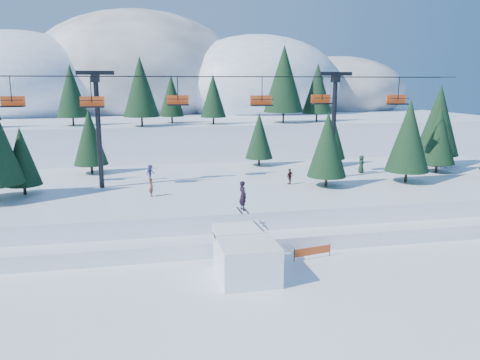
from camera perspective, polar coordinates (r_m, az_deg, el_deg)
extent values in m
plane|color=white|center=(27.86, -0.04, -13.14)|extent=(160.00, 160.00, 0.00)
cube|color=white|center=(44.32, -4.70, -1.98)|extent=(70.00, 22.00, 2.50)
cube|color=white|center=(34.99, -2.68, -6.91)|extent=(70.00, 6.00, 1.10)
cube|color=white|center=(93.32, -8.46, 6.22)|extent=(110.00, 60.00, 6.00)
ellipsoid|color=white|center=(99.46, -25.36, 10.45)|extent=(36.00, 32.40, 19.80)
ellipsoid|color=#605B59|center=(102.79, -12.38, 12.30)|extent=(44.00, 39.60, 26.40)
ellipsoid|color=white|center=(97.54, 2.15, 11.53)|extent=(34.00, 30.60, 19.72)
ellipsoid|color=#605B59|center=(109.60, 11.77, 10.64)|extent=(30.00, 27.00, 15.00)
cylinder|color=black|center=(65.04, -11.86, 7.00)|extent=(0.26, 0.26, 1.30)
cone|color=#1B3C22|center=(64.85, -12.04, 11.08)|extent=(4.82, 4.82, 7.97)
cylinder|color=black|center=(67.32, -3.26, 7.24)|extent=(0.26, 0.26, 0.98)
cone|color=#1B3C22|center=(67.14, -3.30, 10.23)|extent=(3.66, 3.66, 6.05)
cylinder|color=black|center=(69.91, 5.29, 7.61)|extent=(0.26, 0.26, 1.57)
cone|color=#1B3C22|center=(69.74, 5.38, 12.21)|extent=(5.82, 5.82, 9.63)
cylinder|color=black|center=(68.70, -19.66, 6.75)|extent=(0.26, 0.26, 1.16)
cone|color=#1B3C22|center=(68.52, -19.90, 10.19)|extent=(4.31, 4.31, 7.12)
cylinder|color=black|center=(73.03, 9.31, 7.55)|extent=(0.26, 0.26, 1.22)
cone|color=#1B3C22|center=(72.85, 9.42, 10.95)|extent=(4.52, 4.52, 7.47)
cylinder|color=black|center=(69.84, -8.28, 7.29)|extent=(0.26, 0.26, 0.97)
cone|color=#1B3C22|center=(69.66, -8.36, 10.13)|extent=(3.59, 3.59, 5.94)
cube|color=white|center=(29.00, 0.80, -9.60)|extent=(3.46, 4.28, 2.34)
cube|color=white|center=(30.28, 0.06, -6.21)|extent=(3.46, 1.50, 0.83)
imported|color=black|center=(29.43, 0.34, -1.92)|extent=(0.63, 0.79, 1.88)
cube|color=black|center=(29.63, -0.04, -3.73)|extent=(0.11, 1.65, 0.03)
cube|color=black|center=(29.71, 0.72, -3.69)|extent=(0.11, 1.65, 0.03)
cylinder|color=black|center=(43.16, -16.84, 5.61)|extent=(0.44, 0.44, 10.00)
cube|color=black|center=(42.97, -17.25, 12.38)|extent=(3.20, 0.35, 0.35)
cube|color=black|center=(42.96, -17.21, 11.78)|extent=(0.70, 0.70, 0.70)
cylinder|color=black|center=(46.62, 11.33, 6.30)|extent=(0.44, 0.44, 10.00)
cube|color=black|center=(46.44, 11.59, 12.57)|extent=(3.20, 0.35, 0.35)
cube|color=black|center=(46.43, 11.57, 12.02)|extent=(0.70, 0.70, 0.70)
cylinder|color=black|center=(42.17, -1.99, 12.50)|extent=(46.00, 0.06, 0.06)
cylinder|color=black|center=(44.54, -2.52, 12.45)|extent=(46.00, 0.06, 0.06)
cylinder|color=black|center=(45.36, -26.18, 9.89)|extent=(0.08, 0.08, 2.20)
cube|color=black|center=(45.40, -26.01, 8.07)|extent=(2.00, 0.75, 0.12)
cube|color=#E04C18|center=(45.75, -25.94, 8.66)|extent=(2.00, 0.10, 0.85)
cylinder|color=black|center=(45.04, -26.18, 8.73)|extent=(2.00, 0.06, 0.06)
cylinder|color=black|center=(41.80, -17.72, 10.47)|extent=(0.08, 0.08, 2.20)
cube|color=black|center=(41.84, -17.59, 8.48)|extent=(2.00, 0.75, 0.12)
cube|color=#E04C18|center=(42.20, -17.58, 9.12)|extent=(2.00, 0.10, 0.85)
cylinder|color=black|center=(41.47, -17.69, 9.22)|extent=(2.00, 0.06, 0.06)
cylinder|color=black|center=(44.09, -7.62, 10.94)|extent=(0.08, 0.08, 2.20)
cube|color=black|center=(44.13, -7.56, 9.06)|extent=(2.00, 0.75, 0.12)
cube|color=#E04C18|center=(44.49, -7.62, 9.66)|extent=(2.00, 0.10, 0.85)
cylinder|color=black|center=(43.76, -7.55, 9.76)|extent=(2.00, 0.06, 0.06)
cylinder|color=black|center=(42.89, 2.70, 11.01)|extent=(0.08, 0.08, 2.20)
cube|color=black|center=(42.94, 2.68, 9.08)|extent=(2.00, 0.75, 0.12)
cube|color=#E04C18|center=(43.29, 2.56, 9.70)|extent=(2.00, 0.10, 0.85)
cylinder|color=black|center=(42.57, 2.81, 9.79)|extent=(2.00, 0.06, 0.06)
cylinder|color=black|center=(47.24, 10.02, 10.91)|extent=(0.08, 0.08, 2.20)
cube|color=black|center=(47.28, 9.96, 9.16)|extent=(2.00, 0.75, 0.12)
cube|color=#E04C18|center=(47.61, 9.81, 9.72)|extent=(2.00, 0.10, 0.85)
cylinder|color=black|center=(46.93, 10.14, 9.81)|extent=(2.00, 0.06, 0.06)
cylinder|color=black|center=(48.02, 18.78, 10.49)|extent=(0.08, 0.08, 2.20)
cube|color=black|center=(48.06, 18.67, 8.76)|extent=(2.00, 0.75, 0.12)
cube|color=#E04C18|center=(48.37, 18.48, 9.33)|extent=(2.00, 0.10, 0.85)
cylinder|color=black|center=(47.74, 18.92, 9.39)|extent=(2.00, 0.06, 0.06)
cylinder|color=black|center=(47.00, 19.56, 0.39)|extent=(0.26, 0.26, 1.08)
cone|color=#1B3C22|center=(46.44, 19.89, 5.09)|extent=(4.03, 4.03, 6.66)
cylinder|color=black|center=(53.41, 22.81, 1.37)|extent=(0.26, 0.26, 0.95)
cone|color=#1B3C22|center=(52.96, 23.10, 4.98)|extent=(3.53, 3.53, 5.83)
cylinder|color=black|center=(57.66, 22.72, 2.24)|extent=(0.26, 0.26, 1.27)
cone|color=#1B3C22|center=(57.16, 23.07, 6.74)|extent=(4.73, 4.73, 7.82)
cylinder|color=black|center=(54.46, 11.10, 2.18)|extent=(0.26, 0.26, 0.81)
cone|color=#1B3C22|center=(54.07, 11.22, 5.20)|extent=(3.01, 3.01, 4.97)
cylinder|color=black|center=(51.08, -17.62, 1.30)|extent=(0.26, 0.26, 0.94)
cone|color=#1B3C22|center=(50.61, -17.85, 5.03)|extent=(3.48, 3.48, 5.76)
cylinder|color=black|center=(53.48, 2.32, 2.24)|extent=(0.26, 0.26, 0.84)
cone|color=#1B3C22|center=(53.07, 2.35, 5.44)|extent=(3.13, 3.13, 5.18)
cylinder|color=black|center=(43.50, -24.76, -1.07)|extent=(0.26, 0.26, 0.80)
cone|color=#1B3C22|center=(43.01, -25.08, 2.64)|extent=(2.97, 2.97, 4.91)
cylinder|color=black|center=(43.18, 10.45, -0.16)|extent=(0.26, 0.26, 0.95)
cone|color=#1B3C22|center=(42.62, 10.61, 4.30)|extent=(3.53, 3.53, 5.83)
imported|color=#1D3322|center=(50.46, 14.56, 1.89)|extent=(0.92, 1.08, 1.87)
imported|color=#542D1D|center=(39.38, -10.77, -0.88)|extent=(0.46, 0.61, 1.54)
imported|color=#3F1D1B|center=(43.62, 6.09, 0.45)|extent=(0.92, 0.80, 1.49)
imported|color=#2E2A55|center=(46.25, -10.89, 0.94)|extent=(1.09, 1.03, 1.48)
cylinder|color=black|center=(31.84, 6.62, -9.08)|extent=(0.06, 0.06, 0.90)
cylinder|color=black|center=(33.22, 10.90, -8.33)|extent=(0.06, 0.06, 0.90)
cube|color=#E04C18|center=(32.47, 8.81, -8.54)|extent=(2.76, 0.57, 0.55)
cylinder|color=black|center=(36.02, 11.59, -6.75)|extent=(0.06, 0.06, 0.90)
cylinder|color=black|center=(36.92, 15.78, -6.51)|extent=(0.06, 0.06, 0.90)
cube|color=#E04C18|center=(36.42, 13.72, -6.49)|extent=(2.79, 0.35, 0.55)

